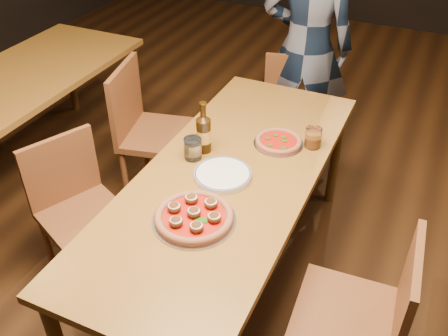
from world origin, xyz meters
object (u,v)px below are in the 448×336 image
at_px(table_main, 228,186).
at_px(water_glass, 193,148).
at_px(chair_end, 289,120).
at_px(amber_glass, 313,138).
at_px(chair_main_e, 347,314).
at_px(beer_bottle, 204,134).
at_px(chair_main_nw, 84,216).
at_px(plate_stack, 223,175).
at_px(pizza_meatball, 194,216).
at_px(table_left, 9,93).
at_px(diner, 306,48).
at_px(pizza_margherita, 278,141).
at_px(chair_main_sw, 160,134).

height_order(table_main, water_glass, water_glass).
relative_size(chair_end, amber_glass, 8.05).
bearing_deg(table_main, chair_main_e, -25.73).
bearing_deg(beer_bottle, chair_main_nw, -141.69).
bearing_deg(plate_stack, pizza_meatball, -86.94).
bearing_deg(pizza_meatball, table_main, 90.51).
height_order(table_left, diner, diner).
relative_size(water_glass, diner, 0.07).
relative_size(table_main, chair_main_nw, 2.29).
bearing_deg(chair_main_e, water_glass, -116.31).
height_order(chair_end, amber_glass, chair_end).
height_order(chair_end, pizza_margherita, chair_end).
bearing_deg(pizza_margherita, chair_main_nw, -143.60).
height_order(pizza_meatball, water_glass, water_glass).
bearing_deg(chair_end, amber_glass, -78.31).
xyz_separation_m(beer_bottle, diner, (0.15, 1.26, 0.01)).
xyz_separation_m(chair_main_e, chair_end, (-0.75, 1.47, -0.03)).
height_order(plate_stack, amber_glass, amber_glass).
distance_m(chair_main_sw, plate_stack, 0.94).
height_order(chair_main_nw, pizza_meatball, chair_main_nw).
bearing_deg(chair_main_sw, plate_stack, -141.69).
xyz_separation_m(beer_bottle, amber_glass, (0.50, 0.27, -0.04)).
height_order(beer_bottle, water_glass, beer_bottle).
distance_m(pizza_meatball, beer_bottle, 0.54).
distance_m(water_glass, amber_glass, 0.63).
distance_m(pizza_margherita, amber_glass, 0.18).
height_order(table_main, table_left, same).
distance_m(chair_main_nw, water_glass, 0.70).
xyz_separation_m(chair_main_sw, pizza_margherita, (0.85, -0.18, 0.28)).
distance_m(pizza_meatball, plate_stack, 0.33).
distance_m(chair_end, beer_bottle, 1.09).
relative_size(table_main, pizza_meatball, 5.52).
height_order(table_left, pizza_margherita, pizza_margherita).
bearing_deg(beer_bottle, chair_main_sw, 142.53).
bearing_deg(chair_main_sw, pizza_meatball, -154.15).
xyz_separation_m(pizza_margherita, water_glass, (-0.35, -0.30, 0.04)).
height_order(chair_end, diner, diner).
bearing_deg(plate_stack, beer_bottle, 137.47).
distance_m(water_glass, diner, 1.36).
xyz_separation_m(pizza_meatball, plate_stack, (-0.02, 0.33, -0.01)).
bearing_deg(table_left, pizza_meatball, -21.35).
distance_m(pizza_meatball, water_glass, 0.48).
xyz_separation_m(chair_main_e, amber_glass, (-0.40, 0.74, 0.34)).
distance_m(chair_main_e, beer_bottle, 1.09).
bearing_deg(table_left, diner, 33.48).
relative_size(pizza_meatball, amber_glass, 3.36).
bearing_deg(pizza_margherita, beer_bottle, -146.78).
bearing_deg(pizza_meatball, chair_end, 91.84).
distance_m(pizza_meatball, amber_glass, 0.83).
xyz_separation_m(chair_end, pizza_margherita, (0.18, -0.78, 0.33)).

